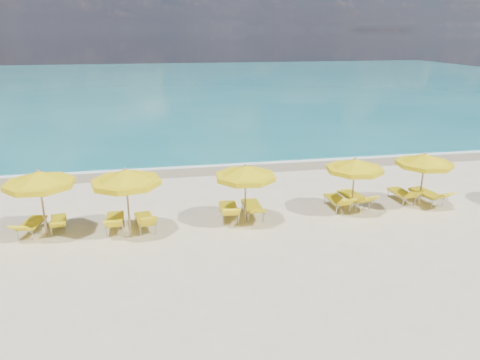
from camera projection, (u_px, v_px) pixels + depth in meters
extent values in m
plane|color=beige|center=(248.00, 223.00, 17.40)|extent=(120.00, 120.00, 0.00)
cube|color=#147076|center=(173.00, 84.00, 62.26)|extent=(120.00, 80.00, 0.30)
cube|color=tan|center=(218.00, 168.00, 24.32)|extent=(120.00, 2.60, 0.01)
cube|color=white|center=(216.00, 164.00, 25.06)|extent=(120.00, 1.20, 0.03)
cube|color=white|center=(112.00, 134.00, 32.19)|extent=(14.00, 0.36, 0.05)
cube|color=white|center=(280.00, 111.00, 41.29)|extent=(18.00, 0.30, 0.05)
cylinder|color=tan|center=(43.00, 205.00, 15.98)|extent=(0.07, 0.07, 2.30)
cone|color=yellow|center=(39.00, 178.00, 15.69)|extent=(3.00, 3.00, 0.46)
cylinder|color=yellow|center=(40.00, 184.00, 15.75)|extent=(3.02, 3.02, 0.18)
sphere|color=tan|center=(38.00, 171.00, 15.61)|extent=(0.10, 0.10, 0.10)
cylinder|color=tan|center=(128.00, 203.00, 16.08)|extent=(0.07, 0.07, 2.33)
cone|color=yellow|center=(126.00, 176.00, 15.78)|extent=(2.78, 2.78, 0.47)
cylinder|color=yellow|center=(126.00, 182.00, 15.85)|extent=(2.81, 2.81, 0.19)
sphere|color=tan|center=(125.00, 169.00, 15.71)|extent=(0.10, 0.10, 0.10)
cylinder|color=tan|center=(245.00, 195.00, 17.08)|extent=(0.07, 0.07, 2.18)
cone|color=yellow|center=(245.00, 171.00, 16.80)|extent=(2.78, 2.78, 0.44)
cylinder|color=yellow|center=(245.00, 177.00, 16.86)|extent=(2.81, 2.81, 0.17)
sphere|color=tan|center=(245.00, 165.00, 16.73)|extent=(0.10, 0.10, 0.10)
cylinder|color=tan|center=(353.00, 186.00, 18.09)|extent=(0.07, 0.07, 2.14)
cone|color=yellow|center=(355.00, 164.00, 17.82)|extent=(2.64, 2.64, 0.43)
cylinder|color=yellow|center=(354.00, 169.00, 17.88)|extent=(2.66, 2.66, 0.17)
sphere|color=tan|center=(355.00, 159.00, 17.75)|extent=(0.10, 0.10, 0.10)
cylinder|color=tan|center=(422.00, 181.00, 18.73)|extent=(0.07, 0.07, 2.17)
cone|color=yellow|center=(425.00, 159.00, 18.45)|extent=(2.75, 2.75, 0.43)
cylinder|color=yellow|center=(424.00, 164.00, 18.52)|extent=(2.78, 2.78, 0.17)
sphere|color=tan|center=(425.00, 153.00, 18.39)|extent=(0.10, 0.10, 0.10)
cube|color=yellow|center=(32.00, 223.00, 16.48)|extent=(0.81, 1.35, 0.08)
cube|color=yellow|center=(20.00, 228.00, 15.60)|extent=(0.66, 0.64, 0.39)
cube|color=yellow|center=(59.00, 220.00, 16.75)|extent=(0.70, 1.23, 0.07)
cube|color=yellow|center=(58.00, 225.00, 15.99)|extent=(0.59, 0.57, 0.36)
cube|color=yellow|center=(115.00, 219.00, 16.75)|extent=(0.63, 1.36, 0.08)
cube|color=yellow|center=(114.00, 224.00, 15.84)|extent=(0.61, 0.56, 0.46)
cube|color=yellow|center=(145.00, 219.00, 16.82)|extent=(0.76, 1.35, 0.08)
cube|color=yellow|center=(148.00, 221.00, 16.00)|extent=(0.64, 0.55, 0.49)
cube|color=yellow|center=(229.00, 208.00, 17.73)|extent=(0.72, 1.45, 0.09)
cube|color=yellow|center=(231.00, 212.00, 16.76)|extent=(0.67, 0.62, 0.47)
cube|color=yellow|center=(252.00, 206.00, 17.97)|extent=(0.65, 1.40, 0.09)
cube|color=yellow|center=(257.00, 212.00, 17.00)|extent=(0.64, 0.65, 0.35)
cube|color=yellow|center=(336.00, 199.00, 18.72)|extent=(0.62, 1.33, 0.08)
cube|color=yellow|center=(346.00, 202.00, 17.83)|extent=(0.60, 0.54, 0.46)
cube|color=yellow|center=(353.00, 196.00, 18.99)|extent=(0.84, 1.53, 0.09)
cube|color=yellow|center=(367.00, 200.00, 18.02)|extent=(0.73, 0.70, 0.45)
cube|color=yellow|center=(401.00, 193.00, 19.51)|extent=(0.62, 1.31, 0.08)
cube|color=yellow|center=(413.00, 195.00, 18.65)|extent=(0.59, 0.53, 0.46)
cube|color=yellow|center=(426.00, 193.00, 19.40)|extent=(0.89, 1.50, 0.09)
cube|color=yellow|center=(444.00, 196.00, 18.49)|extent=(0.73, 0.71, 0.43)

